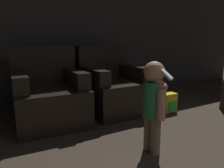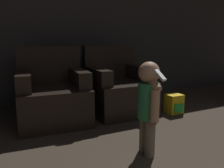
% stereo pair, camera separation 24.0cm
% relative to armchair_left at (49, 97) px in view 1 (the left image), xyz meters
% --- Properties ---
extents(wall_back, '(8.40, 0.05, 2.60)m').
position_rel_armchair_left_xyz_m(wall_back, '(0.80, 0.85, 0.97)').
color(wall_back, '#33302D').
rests_on(wall_back, ground_plane).
extents(armchair_left, '(0.89, 0.93, 0.94)m').
position_rel_armchair_left_xyz_m(armchair_left, '(0.00, 0.00, 0.00)').
color(armchair_left, black).
rests_on(armchair_left, ground_plane).
extents(armchair_right, '(0.84, 0.88, 0.94)m').
position_rel_armchair_left_xyz_m(armchair_right, '(0.93, 0.00, 0.00)').
color(armchair_right, black).
rests_on(armchair_right, ground_plane).
extents(person_toddler, '(0.18, 0.33, 0.84)m').
position_rel_armchair_left_xyz_m(person_toddler, '(0.60, -1.26, 0.17)').
color(person_toddler, brown).
rests_on(person_toddler, ground_plane).
extents(toy_backpack, '(0.22, 0.21, 0.27)m').
position_rel_armchair_left_xyz_m(toy_backpack, '(1.60, -0.45, -0.20)').
color(toy_backpack, yellow).
rests_on(toy_backpack, ground_plane).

